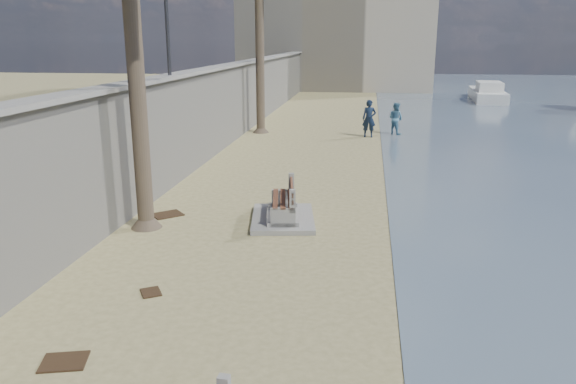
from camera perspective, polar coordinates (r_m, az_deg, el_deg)
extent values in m
cube|color=gray|center=(26.86, -6.09, 8.81)|extent=(0.45, 70.00, 3.50)
cube|color=gray|center=(26.72, -6.20, 12.64)|extent=(0.80, 70.00, 0.12)
cube|color=#B7AA93|center=(58.02, 5.05, 17.50)|extent=(18.00, 12.00, 14.00)
cube|color=gray|center=(15.18, -0.52, -2.70)|extent=(1.99, 2.63, 0.13)
cylinder|color=brown|center=(14.38, -15.23, 12.14)|extent=(0.42, 0.42, 8.19)
cylinder|color=brown|center=(29.19, -2.88, 14.21)|extent=(0.44, 0.44, 8.40)
imported|color=#121E33|center=(28.32, 8.25, 7.66)|extent=(0.77, 0.53, 2.11)
imported|color=teal|center=(29.41, 10.89, 7.51)|extent=(1.10, 1.06, 1.80)
cube|color=#382616|center=(9.55, -21.79, -15.72)|extent=(0.79, 0.70, 0.03)
cube|color=#382616|center=(16.04, -12.14, -2.25)|extent=(1.01, 0.99, 0.03)
cube|color=#382616|center=(11.36, -13.75, -9.87)|extent=(0.54, 0.57, 0.03)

